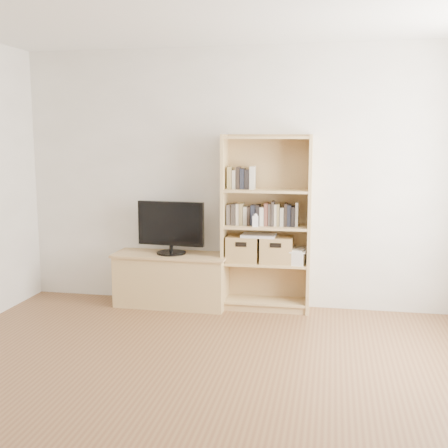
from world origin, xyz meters
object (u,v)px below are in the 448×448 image
(laptop, at_px, (259,235))
(television, at_px, (171,227))
(bookshelf, at_px, (266,224))
(basket_right, at_px, (277,250))
(baby_monitor, at_px, (255,221))
(basket_left, at_px, (243,249))
(tv_stand, at_px, (172,281))

(laptop, bearing_deg, television, -175.78)
(television, bearing_deg, bookshelf, 8.11)
(basket_right, xyz_separation_m, laptop, (-0.18, -0.01, 0.14))
(baby_monitor, distance_m, laptop, 0.17)
(baby_monitor, height_order, basket_left, baby_monitor)
(television, distance_m, basket_right, 1.09)
(television, height_order, basket_left, television)
(tv_stand, distance_m, bookshelf, 1.14)
(tv_stand, xyz_separation_m, baby_monitor, (0.86, -0.04, 0.65))
(baby_monitor, xyz_separation_m, basket_right, (0.20, 0.10, -0.29))
(tv_stand, bearing_deg, laptop, 3.44)
(laptop, bearing_deg, basket_right, 5.43)
(baby_monitor, bearing_deg, television, 171.75)
(basket_right, bearing_deg, television, -177.87)
(bookshelf, relative_size, basket_left, 5.60)
(laptop, bearing_deg, bookshelf, 13.19)
(basket_left, bearing_deg, baby_monitor, -34.39)
(bookshelf, relative_size, baby_monitor, 16.27)
(bookshelf, relative_size, laptop, 5.27)
(tv_stand, relative_size, basket_right, 3.59)
(television, relative_size, basket_left, 2.22)
(basket_left, bearing_deg, laptop, -3.27)
(bookshelf, height_order, television, bookshelf)
(bookshelf, height_order, baby_monitor, bookshelf)
(basket_left, bearing_deg, bookshelf, 0.96)
(bookshelf, relative_size, television, 2.52)
(tv_stand, height_order, basket_left, basket_left)
(basket_right, bearing_deg, laptop, -176.86)
(television, xyz_separation_m, laptop, (0.89, 0.04, -0.06))
(bookshelf, xyz_separation_m, laptop, (-0.07, -0.01, -0.12))
(baby_monitor, relative_size, laptop, 0.32)
(basket_left, distance_m, laptop, 0.21)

